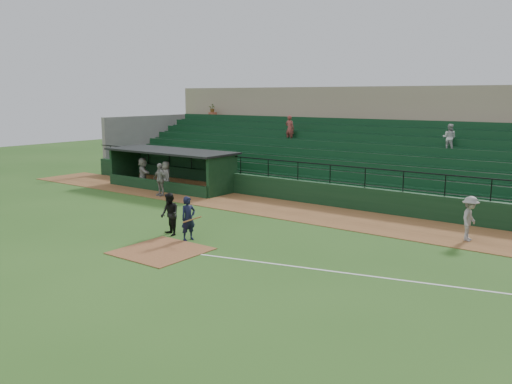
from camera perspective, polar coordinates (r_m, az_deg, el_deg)
The scene contains 12 objects.
ground at distance 21.24m, azimuth -8.12°, elevation -5.66°, with size 90.00×90.00×0.00m, color #2A521A.
warning_track at distance 27.31m, azimuth 3.76°, elevation -1.96°, with size 40.00×4.00×0.03m, color brown.
home_plate_dirt at distance 20.57m, azimuth -10.09°, elevation -6.21°, with size 3.00×3.00×0.03m, color brown.
foul_line at distance 17.88m, azimuth 13.59°, elevation -8.92°, with size 18.00×0.09×0.01m, color white.
stadium_structure at distance 34.29m, azimuth 11.53°, elevation 4.24°, with size 38.00×13.08×6.40m.
dugout at distance 34.37m, azimuth -8.55°, elevation 2.72°, with size 8.90×3.20×2.42m.
batter_at_plate at distance 21.73m, azimuth -7.24°, elevation -2.82°, with size 1.08×0.74×1.80m.
umpire at distance 22.60m, azimuth -9.20°, elevation -2.37°, with size 0.87×0.68×1.79m, color black.
runner at distance 23.02m, azimuth 21.87°, elevation -2.65°, with size 1.17×0.67×1.81m, color gray.
dugout_player_a at distance 31.45m, azimuth -10.21°, elevation 1.32°, with size 1.12×0.47×1.91m, color gray.
dugout_player_b at distance 33.10m, azimuth -9.57°, elevation 1.71°, with size 0.89×0.58×1.81m, color gray.
dugout_player_c at distance 34.50m, azimuth -11.98°, elevation 2.04°, with size 1.76×0.56×1.90m, color #A8A39E.
Camera 1 is at (14.46, -14.44, 5.80)m, focal length 37.46 mm.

